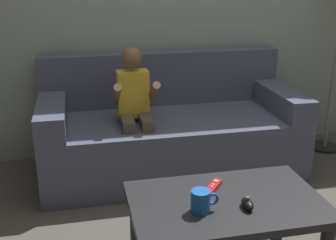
# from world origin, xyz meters

# --- Properties ---
(couch) EXTENTS (1.78, 0.80, 0.81)m
(couch) POSITION_xyz_m (-0.18, 1.10, 0.29)
(couch) COLOR #474C60
(couch) RESTS_ON ground
(person_seated_on_couch) EXTENTS (0.29, 0.36, 0.92)m
(person_seated_on_couch) POSITION_xyz_m (-0.45, 0.93, 0.53)
(person_seated_on_couch) COLOR #4C4238
(person_seated_on_couch) RESTS_ON ground
(coffee_table) EXTENTS (0.84, 0.52, 0.45)m
(coffee_table) POSITION_xyz_m (-0.21, -0.17, 0.37)
(coffee_table) COLOR #232326
(coffee_table) RESTS_ON ground
(game_remote_red_near_edge) EXTENTS (0.12, 0.13, 0.03)m
(game_remote_red_near_edge) POSITION_xyz_m (-0.24, -0.08, 0.46)
(game_remote_red_near_edge) COLOR red
(game_remote_red_near_edge) RESTS_ON coffee_table
(nunchuk_black) EXTENTS (0.05, 0.09, 0.05)m
(nunchuk_black) POSITION_xyz_m (-0.15, -0.26, 0.47)
(nunchuk_black) COLOR black
(nunchuk_black) RESTS_ON coffee_table
(coffee_mug) EXTENTS (0.12, 0.08, 0.09)m
(coffee_mug) POSITION_xyz_m (-0.34, -0.24, 0.49)
(coffee_mug) COLOR #1959B2
(coffee_mug) RESTS_ON coffee_table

